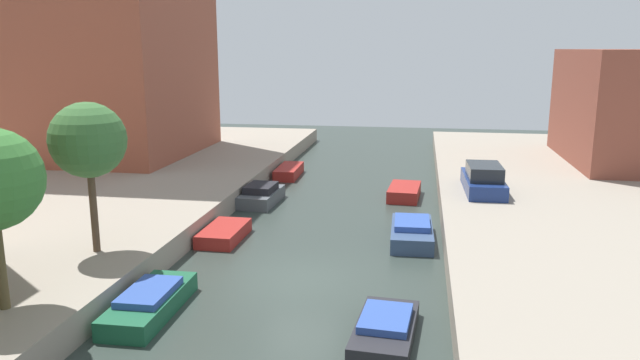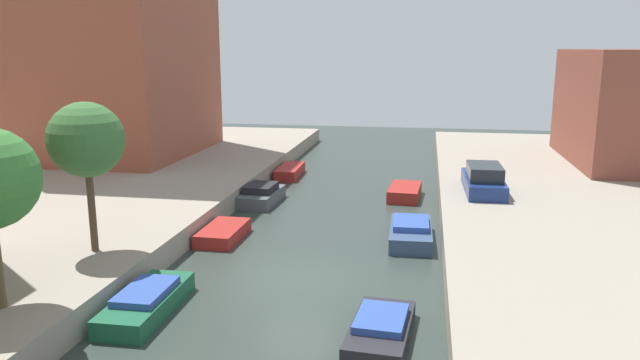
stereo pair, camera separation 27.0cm
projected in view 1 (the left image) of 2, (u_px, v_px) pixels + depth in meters
The scene contains 10 objects.
ground_plane at pixel (301, 279), 21.13m from camera, with size 84.00×84.00×0.00m, color #2D3833.
street_tree_3 at pixel (88, 141), 20.19m from camera, with size 2.55×2.55×5.19m.
parked_car at pixel (483, 180), 29.63m from camera, with size 1.89×4.79×1.39m.
moored_boat_left_2 at pixel (150, 302), 18.34m from camera, with size 1.58×4.14×0.81m.
moored_boat_left_3 at pixel (224, 233), 25.43m from camera, with size 1.57×3.10×0.56m.
moored_boat_left_4 at pixel (261, 195), 31.33m from camera, with size 1.78×3.56×1.02m.
moored_boat_left_5 at pixel (289, 171), 37.92m from camera, with size 1.38×3.63×0.64m.
moored_boat_right_2 at pixel (385, 328), 16.81m from camera, with size 1.85×3.60×0.66m.
moored_boat_right_3 at pixel (412, 232), 25.24m from camera, with size 1.80×3.99×0.89m.
moored_boat_right_4 at pixel (404, 192), 32.50m from camera, with size 1.76×3.30×0.65m.
Camera 1 is at (3.94, -19.50, 7.94)m, focal length 33.86 mm.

